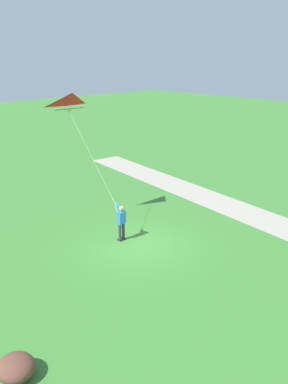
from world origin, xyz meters
TOP-DOWN VIEW (x-y plane):
  - ground_plane at (0.00, 0.00)m, footprint 120.00×120.00m
  - walkway_path at (-6.99, 2.00)m, footprint 6.03×32.07m
  - person_kite_flyer at (0.20, -0.92)m, footprint 0.52×0.62m
  - flying_kite at (0.57, -3.91)m, footprint 1.70×3.05m
  - lakeside_shrub at (7.79, 3.65)m, footprint 1.04×1.12m

SIDE VIEW (x-z plane):
  - ground_plane at x=0.00m, z-range 0.00..0.00m
  - walkway_path at x=-6.99m, z-range 0.00..0.02m
  - lakeside_shrub at x=7.79m, z-range 0.00..0.64m
  - person_kite_flyer at x=0.20m, z-range 0.13..1.96m
  - flying_kite at x=0.57m, z-range 3.75..8.58m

